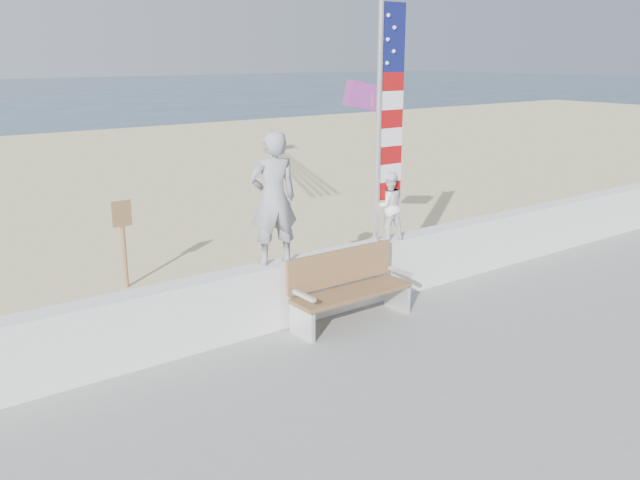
% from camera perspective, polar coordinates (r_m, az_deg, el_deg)
% --- Properties ---
extents(ground, '(220.00, 220.00, 0.00)m').
position_cam_1_polar(ground, '(8.33, 6.46, -11.89)').
color(ground, '#2B4156').
rests_on(ground, ground).
extents(sand, '(90.00, 40.00, 0.08)m').
position_cam_1_polar(sand, '(15.69, -16.55, 0.88)').
color(sand, beige).
rests_on(sand, ground).
extents(seawall, '(30.00, 0.35, 0.90)m').
position_cam_1_polar(seawall, '(9.51, -1.69, -4.12)').
color(seawall, white).
rests_on(seawall, boardwalk).
extents(adult, '(0.73, 0.57, 1.78)m').
position_cam_1_polar(adult, '(8.92, -3.96, 3.49)').
color(adult, gray).
rests_on(adult, seawall).
extents(child, '(0.59, 0.51, 1.04)m').
position_cam_1_polar(child, '(10.22, 5.76, 2.85)').
color(child, white).
rests_on(child, seawall).
extents(bench, '(1.80, 0.57, 1.00)m').
position_cam_1_polar(bench, '(9.43, 2.37, -3.92)').
color(bench, brown).
rests_on(bench, boardwalk).
extents(flag, '(0.50, 0.08, 3.50)m').
position_cam_1_polar(flag, '(9.95, 5.54, 10.65)').
color(flag, silver).
rests_on(flag, seawall).
extents(parafoil_kite, '(0.87, 0.38, 0.58)m').
position_cam_1_polar(parafoil_kite, '(11.68, 4.11, 11.90)').
color(parafoil_kite, red).
rests_on(parafoil_kite, ground).
extents(sign, '(0.32, 0.07, 1.46)m').
position_cam_1_polar(sign, '(11.42, -16.24, 0.27)').
color(sign, olive).
rests_on(sign, sand).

